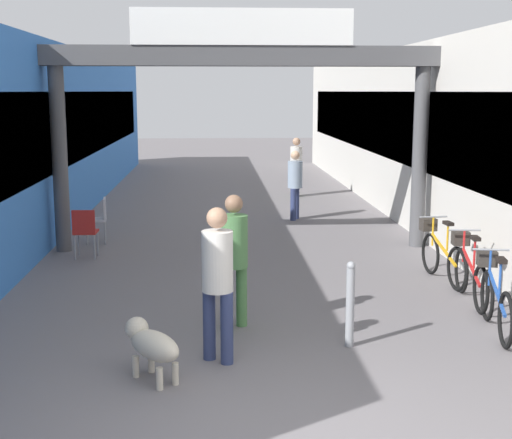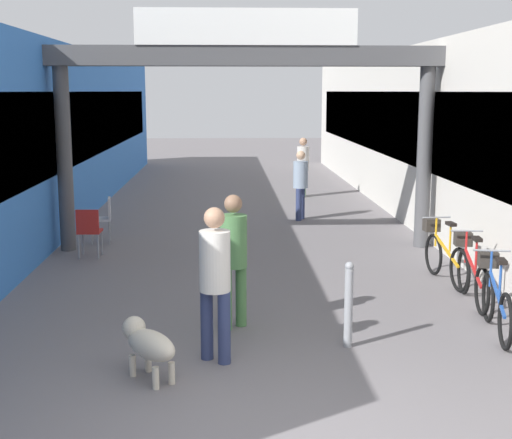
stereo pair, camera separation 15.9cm
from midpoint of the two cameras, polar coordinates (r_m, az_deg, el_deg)
name	(u,v)px [view 2 (the right image)]	position (r m, az deg, el deg)	size (l,w,h in m)	color
storefront_left	(18,135)	(17.13, -18.25, 6.43)	(3.00, 26.00, 3.91)	blue
storefront_right	(460,134)	(17.41, 16.27, 6.58)	(3.00, 26.00, 3.91)	beige
arcade_sign_gateway	(246,81)	(13.20, -0.44, 11.02)	(7.40, 0.47, 4.39)	#4C4C4F
pedestrian_with_dog	(215,274)	(7.74, -2.72, -4.40)	(0.48, 0.48, 1.72)	navy
pedestrian_companion	(233,253)	(8.83, -1.30, -2.66)	(0.48, 0.48, 1.70)	#4C7F47
pedestrian_carrying_crate	(301,181)	(16.45, 3.86, 3.11)	(0.45, 0.45, 1.60)	navy
pedestrian_elderly_walking	(303,163)	(20.10, 4.01, 4.52)	(0.41, 0.41, 1.66)	#4C7F47
dog_on_leash	(148,343)	(7.52, -8.05, -9.77)	(0.73, 0.81, 0.60)	beige
bicycle_blue_second	(495,298)	(9.32, 19.04, -5.93)	(0.47, 1.67, 0.98)	black
bicycle_red_third	(471,272)	(10.53, 17.23, -4.00)	(0.46, 1.69, 0.98)	black
bicycle_orange_farthest	(443,254)	(11.54, 15.15, -2.66)	(0.46, 1.69, 0.98)	black
bollard_post_metal	(349,304)	(8.36, 7.96, -6.72)	(0.10, 0.10, 1.02)	gray
cafe_chair_red_nearer	(89,228)	(12.98, -12.89, -0.69)	(0.41, 0.41, 0.89)	gray
cafe_chair_aluminium_farther	(104,216)	(14.24, -11.72, 0.31)	(0.45, 0.45, 0.89)	gray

